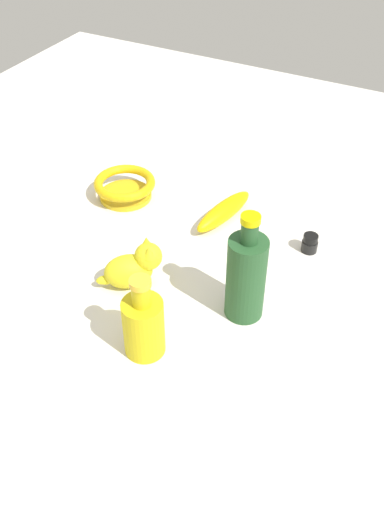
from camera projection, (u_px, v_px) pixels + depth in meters
ground at (192, 272)px, 1.16m from camera, size 2.00×2.00×0.00m
bottle_short at (143, 324)px, 0.97m from camera, size 0.07×0.07×0.16m
cat_figurine at (134, 267)px, 1.10m from camera, size 0.11×0.11×0.10m
nail_polish_jar at (310, 243)px, 1.20m from camera, size 0.03×0.03×0.04m
bottle_tall at (246, 276)px, 1.02m from camera, size 0.07×0.07×0.22m
bowl at (125, 186)px, 1.34m from camera, size 0.14×0.14×0.05m
banana at (224, 211)px, 1.28m from camera, size 0.19×0.08×0.04m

